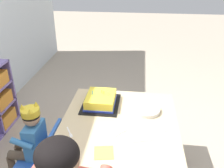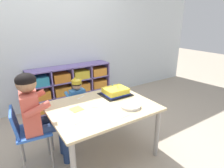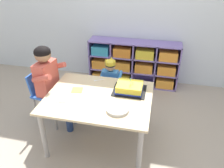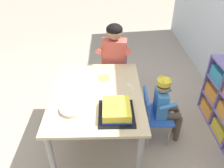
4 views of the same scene
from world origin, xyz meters
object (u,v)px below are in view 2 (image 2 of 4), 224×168
at_px(child_with_crown, 76,97).
at_px(fork_near_cake_tray, 100,115).
at_px(fork_at_table_front_edge, 98,107).
at_px(classroom_chair_adult_side, 28,131).
at_px(classroom_chair_blue, 80,109).
at_px(fork_by_napkin, 81,97).
at_px(activity_table, 102,112).
at_px(paper_plate_stack, 130,106).
at_px(birthday_cake_on_tray, 115,92).
at_px(fork_scattered_mid_table, 124,116).
at_px(fork_near_child_seat, 79,122).
at_px(adult_helper_seated, 37,111).

bearing_deg(child_with_crown, fork_near_cake_tray, 84.31).
height_order(child_with_crown, fork_at_table_front_edge, child_with_crown).
bearing_deg(fork_near_cake_tray, classroom_chair_adult_side, 41.33).
xyz_separation_m(classroom_chair_blue, fork_by_napkin, (-0.08, -0.25, 0.29)).
height_order(activity_table, paper_plate_stack, paper_plate_stack).
xyz_separation_m(birthday_cake_on_tray, fork_near_cake_tray, (-0.43, -0.37, -0.04)).
bearing_deg(classroom_chair_adult_side, fork_by_napkin, -71.82).
distance_m(classroom_chair_blue, fork_by_napkin, 0.39).
bearing_deg(fork_near_cake_tray, fork_scattered_mid_table, -147.13).
distance_m(birthday_cake_on_tray, fork_near_child_seat, 0.77).
relative_size(activity_table, paper_plate_stack, 5.01).
xyz_separation_m(paper_plate_stack, fork_by_napkin, (-0.35, 0.54, -0.01)).
bearing_deg(fork_by_napkin, activity_table, -103.63).
height_order(activity_table, birthday_cake_on_tray, birthday_cake_on_tray).
bearing_deg(fork_scattered_mid_table, birthday_cake_on_tray, 61.81).
bearing_deg(child_with_crown, adult_helper_seated, 39.96).
bearing_deg(birthday_cake_on_tray, fork_by_napkin, 158.98).
bearing_deg(paper_plate_stack, adult_helper_seated, 156.52).
height_order(birthday_cake_on_tray, fork_near_child_seat, birthday_cake_on_tray).
bearing_deg(birthday_cake_on_tray, classroom_chair_adult_side, 179.04).
bearing_deg(adult_helper_seated, fork_at_table_front_edge, -103.02).
xyz_separation_m(child_with_crown, classroom_chair_adult_side, (-0.74, -0.50, -0.03)).
relative_size(activity_table, birthday_cake_on_tray, 3.11).
bearing_deg(child_with_crown, birthday_cake_on_tray, 123.59).
xyz_separation_m(birthday_cake_on_tray, paper_plate_stack, (-0.06, -0.38, -0.02)).
xyz_separation_m(classroom_chair_blue, fork_near_child_seat, (-0.34, -0.79, 0.29)).
distance_m(birthday_cake_on_tray, fork_scattered_mid_table, 0.58).
xyz_separation_m(fork_near_cake_tray, fork_by_napkin, (0.02, 0.53, 0.00)).
bearing_deg(fork_at_table_front_edge, fork_scattered_mid_table, 150.19).
relative_size(adult_helper_seated, birthday_cake_on_tray, 2.94).
relative_size(paper_plate_stack, fork_at_table_front_edge, 2.13).
relative_size(fork_at_table_front_edge, fork_near_child_seat, 0.83).
distance_m(classroom_chair_blue, adult_helper_seated, 0.82).
xyz_separation_m(activity_table, birthday_cake_on_tray, (0.31, 0.18, 0.12)).
relative_size(classroom_chair_blue, child_with_crown, 0.73).
distance_m(activity_table, fork_scattered_mid_table, 0.35).
distance_m(adult_helper_seated, fork_at_table_front_edge, 0.62).
distance_m(classroom_chair_adult_side, fork_near_cake_tray, 0.77).
relative_size(classroom_chair_adult_side, fork_near_cake_tray, 5.14).
bearing_deg(adult_helper_seated, fork_by_napkin, -68.15).
relative_size(fork_at_table_front_edge, fork_by_napkin, 0.93).
distance_m(child_with_crown, adult_helper_seated, 0.83).
xyz_separation_m(child_with_crown, adult_helper_seated, (-0.63, -0.51, 0.18)).
distance_m(activity_table, fork_near_child_seat, 0.42).
relative_size(child_with_crown, adult_helper_seated, 0.74).
height_order(birthday_cake_on_tray, fork_scattered_mid_table, birthday_cake_on_tray).
bearing_deg(fork_near_child_seat, activity_table, 18.51).
bearing_deg(birthday_cake_on_tray, paper_plate_stack, -99.02).
bearing_deg(child_with_crown, activity_table, 92.58).
bearing_deg(activity_table, fork_near_cake_tray, -123.33).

